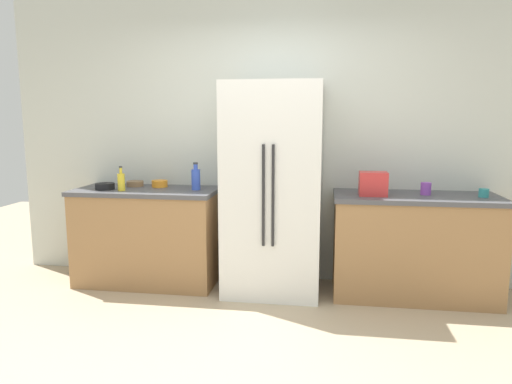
# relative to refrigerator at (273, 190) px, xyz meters

# --- Properties ---
(ground_plane) EXTENTS (10.55, 10.55, 0.00)m
(ground_plane) POSITION_rel_refrigerator_xyz_m (-0.02, -1.38, -0.94)
(ground_plane) COLOR tan
(kitchen_back_panel) EXTENTS (5.27, 0.10, 2.99)m
(kitchen_back_panel) POSITION_rel_refrigerator_xyz_m (-0.02, 0.41, 0.56)
(kitchen_back_panel) COLOR silver
(kitchen_back_panel) RESTS_ON ground_plane
(counter_left) EXTENTS (1.34, 0.64, 0.91)m
(counter_left) POSITION_rel_refrigerator_xyz_m (-1.21, 0.04, -0.48)
(counter_left) COLOR #9E7247
(counter_left) RESTS_ON ground_plane
(counter_right) EXTENTS (1.42, 0.64, 0.91)m
(counter_right) POSITION_rel_refrigerator_xyz_m (1.25, 0.04, -0.48)
(counter_right) COLOR #9E7247
(counter_right) RESTS_ON ground_plane
(refrigerator) EXTENTS (0.85, 0.71, 1.88)m
(refrigerator) POSITION_rel_refrigerator_xyz_m (0.00, 0.00, 0.00)
(refrigerator) COLOR white
(refrigerator) RESTS_ON ground_plane
(toaster) EXTENTS (0.24, 0.18, 0.20)m
(toaster) POSITION_rel_refrigerator_xyz_m (0.87, -0.03, 0.07)
(toaster) COLOR red
(toaster) RESTS_ON counter_right
(bottle_a) EXTENTS (0.07, 0.07, 0.23)m
(bottle_a) POSITION_rel_refrigerator_xyz_m (-1.39, -0.10, 0.06)
(bottle_a) COLOR yellow
(bottle_a) RESTS_ON counter_left
(bottle_b) EXTENTS (0.08, 0.08, 0.26)m
(bottle_b) POSITION_rel_refrigerator_xyz_m (-0.73, 0.06, 0.08)
(bottle_b) COLOR blue
(bottle_b) RESTS_ON counter_left
(cup_a) EXTENTS (0.09, 0.09, 0.11)m
(cup_a) POSITION_rel_refrigerator_xyz_m (0.90, 0.23, 0.03)
(cup_a) COLOR white
(cup_a) RESTS_ON counter_right
(cup_b) EXTENTS (0.09, 0.09, 0.11)m
(cup_b) POSITION_rel_refrigerator_xyz_m (1.33, 0.08, 0.03)
(cup_b) COLOR purple
(cup_b) RESTS_ON counter_right
(cup_c) EXTENTS (0.08, 0.08, 0.07)m
(cup_c) POSITION_rel_refrigerator_xyz_m (1.78, 0.02, 0.01)
(cup_c) COLOR teal
(cup_c) RESTS_ON counter_right
(bowl_a) EXTENTS (0.15, 0.15, 0.06)m
(bowl_a) POSITION_rel_refrigerator_xyz_m (-1.13, 0.18, 0.00)
(bowl_a) COLOR orange
(bowl_a) RESTS_ON counter_left
(bowl_b) EXTENTS (0.16, 0.16, 0.05)m
(bowl_b) POSITION_rel_refrigerator_xyz_m (-1.38, 0.19, -0.00)
(bowl_b) COLOR brown
(bowl_b) RESTS_ON counter_left
(bowl_c) EXTENTS (0.18, 0.18, 0.06)m
(bowl_c) POSITION_rel_refrigerator_xyz_m (-1.58, -0.04, 0.00)
(bowl_c) COLOR black
(bowl_c) RESTS_ON counter_left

